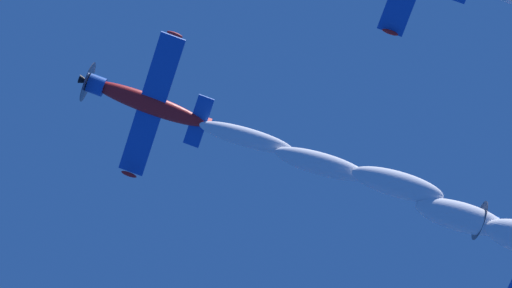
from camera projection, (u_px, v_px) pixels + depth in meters
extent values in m
ellipsoid|color=red|center=(149.00, 104.00, 72.52)|extent=(3.13, 7.45, 2.10)
cylinder|color=#194CB2|center=(96.00, 85.00, 72.58)|extent=(1.43, 1.41, 1.36)
cone|color=black|center=(85.00, 81.00, 72.60)|extent=(0.76, 0.96, 0.68)
cylinder|color=#3F3F47|center=(88.00, 82.00, 72.59)|extent=(2.58, 1.04, 2.73)
cube|color=#194CB2|center=(151.00, 105.00, 72.34)|extent=(9.37, 3.85, 1.12)
ellipsoid|color=red|center=(175.00, 34.00, 71.31)|extent=(0.53, 1.06, 0.41)
ellipsoid|color=red|center=(129.00, 174.00, 73.37)|extent=(0.53, 1.06, 0.41)
cube|color=#194CB2|center=(199.00, 121.00, 72.52)|extent=(3.46, 1.81, 0.51)
cube|color=red|center=(201.00, 120.00, 73.05)|extent=(0.50, 1.37, 1.37)
ellipsoid|color=#1E232D|center=(145.00, 100.00, 72.97)|extent=(1.21, 1.88, 0.97)
ellipsoid|color=red|center=(390.00, 32.00, 69.89)|extent=(0.51, 1.05, 0.37)
cylinder|color=#194CB2|center=(488.00, 223.00, 73.78)|extent=(1.45, 1.36, 1.33)
cone|color=black|center=(477.00, 220.00, 73.76)|extent=(0.76, 0.94, 0.65)
cylinder|color=#3F3F47|center=(480.00, 220.00, 73.76)|extent=(2.63, 0.92, 2.76)
ellipsoid|color=white|center=(247.00, 137.00, 72.53)|extent=(2.68, 6.18, 1.71)
ellipsoid|color=white|center=(321.00, 164.00, 72.76)|extent=(2.88, 6.26, 1.92)
ellipsoid|color=white|center=(398.00, 184.00, 72.59)|extent=(3.09, 6.33, 2.13)
ellipsoid|color=white|center=(461.00, 217.00, 73.10)|extent=(3.30, 6.40, 2.35)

